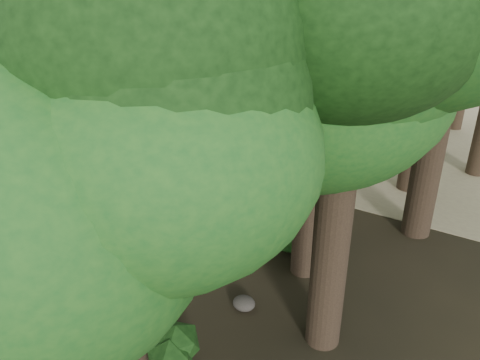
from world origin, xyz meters
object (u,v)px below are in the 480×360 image
Objects in this scene: kayak at (255,124)px; backpack_left_c at (33,301)px; backpack_right_c at (95,319)px; duffel_right_khaki at (135,296)px; sun_lounger at (387,149)px; backpack_left_b at (7,315)px; backpack_right_d at (105,309)px; suitcase_on_boardwalk at (63,283)px; backpack_right_b at (48,346)px; lone_suitcase_on_sand at (304,150)px.

backpack_left_c is at bearing -102.24° from kayak.
backpack_right_c is 1.08m from duffel_right_khaki.
kayak is 1.81× the size of sun_lounger.
backpack_left_b is 1.23× the size of backpack_right_d.
backpack_right_c is at bearing -102.49° from duffel_right_khaki.
backpack_left_b is at bearing -101.38° from suitcase_on_boardwalk.
duffel_right_khaki reaches higher than kayak.
backpack_right_d is 13.30m from kayak.
backpack_right_d is 0.74m from duffel_right_khaki.
backpack_right_d is 0.96× the size of suitcase_on_boardwalk.
backpack_right_c is 13.66m from kayak.
backpack_right_b is at bearing -105.18° from duffel_right_khaki.
backpack_left_b is at bearing -76.21° from lone_suitcase_on_sand.
duffel_right_khaki is (0.05, 1.07, -0.14)m from backpack_right_c.
backpack_left_c reaches higher than suitcase_on_boardwalk.
backpack_right_c reaches higher than backpack_right_d.
backpack_right_d reaches higher than kayak.
backpack_right_b reaches higher than suitcase_on_boardwalk.
backpack_left_b reaches higher than sun_lounger.
backpack_right_c is (1.57, 0.89, -0.02)m from backpack_left_b.
backpack_right_b is 0.22× the size of kayak.
backpack_left_c is 1.46× the size of duffel_right_khaki.
backpack_right_c is 1.17× the size of duffel_right_khaki.
backpack_right_c is 0.36m from backpack_right_d.
duffel_right_khaki is 9.90m from lone_suitcase_on_sand.
lone_suitcase_on_sand is at bearing 75.38° from backpack_right_b.
backpack_left_c is at bearing -125.60° from sun_lounger.
kayak is (-3.85, 14.06, -0.31)m from backpack_right_b.
suitcase_on_boardwalk is at bearing 108.47° from backpack_left_b.
backpack_right_b is (1.31, -0.63, -0.02)m from backpack_left_c.
backpack_right_c is at bearing -119.86° from sun_lounger.
backpack_left_c is 1.43× the size of backpack_right_d.
kayak is (-3.99, 13.06, -0.25)m from backpack_right_c.
backpack_left_c is (0.12, 0.52, 0.05)m from backpack_left_b.
backpack_left_c is 11.35m from lone_suitcase_on_sand.
suitcase_on_boardwalk is at bearing -126.96° from sun_lounger.
backpack_left_c reaches higher than kayak.
suitcase_on_boardwalk reaches higher than lone_suitcase_on_sand.
lone_suitcase_on_sand is at bearing -54.62° from kayak.
backpack_right_c is at bearing -68.80° from backpack_right_d.
backpack_right_c is 13.03m from sun_lounger.
backpack_right_b reaches higher than backpack_right_c.
backpack_left_b is 1.10× the size of lone_suitcase_on_sand.
backpack_right_d reaches higher than lone_suitcase_on_sand.
backpack_left_c reaches higher than duffel_right_khaki.
kayak is at bearing 157.61° from sun_lounger.
lone_suitcase_on_sand is 4.03m from kayak.
backpack_left_c is at bearing -75.83° from lone_suitcase_on_sand.
backpack_right_b reaches higher than lone_suitcase_on_sand.
sun_lounger is at bearing 69.94° from duffel_right_khaki.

